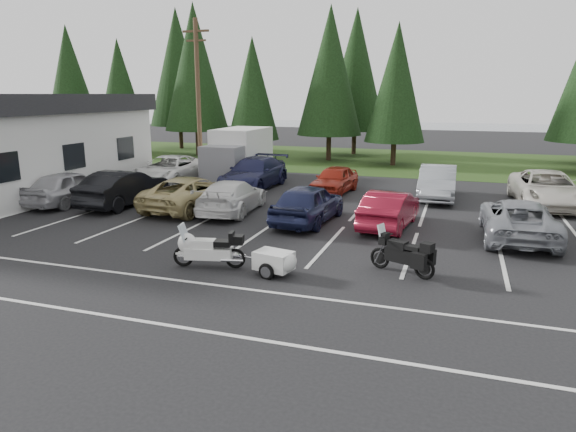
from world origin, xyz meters
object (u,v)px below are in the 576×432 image
Objects in this scene: utility_pole at (198,97)px; car_far_4 at (547,189)px; car_near_0 at (70,187)px; car_near_2 at (191,193)px; adventure_motorcycle at (402,251)px; cargo_trailer at (274,263)px; car_near_3 at (232,196)px; car_near_5 at (390,209)px; car_far_1 at (254,173)px; car_far_3 at (437,183)px; car_near_1 at (124,188)px; car_far_2 at (334,180)px; box_truck at (235,155)px; car_far_0 at (169,170)px; car_near_4 at (308,203)px; touring_motorcycle at (209,246)px; car_near_6 at (518,219)px.

car_far_4 is (18.24, -1.90, -3.92)m from utility_pole.
utility_pole is 1.99× the size of car_near_0.
car_near_2 is 2.35× the size of adventure_motorcycle.
utility_pole is 6.11× the size of cargo_trailer.
car_near_3 is 7.98m from cargo_trailer.
car_near_5 is (6.64, -0.38, 0.01)m from car_near_3.
car_far_4 is at bearing -153.99° from car_near_2.
car_far_3 is at bearing 2.57° from car_far_1.
car_far_2 is at bearing -143.45° from car_near_1.
utility_pole reaches higher than car_near_3.
car_near_5 reaches higher than car_far_2.
car_far_3 reaches higher than car_near_0.
adventure_motorcycle is (12.85, -5.22, -0.13)m from car_near_1.
box_truck is at bearing 14.04° from utility_pole.
box_truck is at bearing 129.89° from cargo_trailer.
adventure_motorcycle is (15.42, -4.74, -0.10)m from car_near_0.
car_far_0 is (-6.33, 5.39, 0.08)m from car_near_3.
car_near_0 is at bearing 0.52° from car_near_3.
car_far_4 is at bearing -141.53° from car_near_4.
car_near_1 reaches higher than cargo_trailer.
touring_motorcycle is (7.81, -14.25, -4.05)m from utility_pole.
car_near_2 is 8.57m from car_near_5.
car_far_1 reaches higher than car_near_1.
car_near_3 is 0.85× the size of car_far_4.
car_near_6 is (12.99, -0.59, -0.02)m from car_near_2.
car_far_4 is (1.71, 6.24, 0.08)m from car_near_6.
car_near_5 is 0.76× the size of car_far_1.
adventure_motorcycle is at bearing 134.66° from car_near_4.
car_far_1 reaches higher than car_far_4.
car_far_3 is 0.85× the size of car_far_4.
car_far_4 is (19.10, 0.26, 0.00)m from car_far_0.
car_far_0 reaches higher than car_near_3.
car_far_0 reaches higher than car_far_2.
car_far_3 is 13.06m from cargo_trailer.
car_near_2 is 0.93× the size of car_far_4.
car_near_0 is 0.82× the size of car_far_1.
car_near_2 is 5.51m from car_near_4.
car_far_2 is (10.83, 6.34, -0.09)m from car_near_0.
car_far_3 is at bearing -2.61° from car_far_0.
utility_pole is 8.74m from car_near_1.
car_near_5 is 1.05× the size of car_far_2.
car_near_2 is at bearing -95.03° from car_far_1.
car_near_0 is 0.81× the size of car_far_4.
car_near_1 is 2.07× the size of touring_motorcycle.
car_far_2 is at bearing -2.99° from car_far_0.
car_near_2 is 1.03× the size of car_near_6.
car_near_6 is 9.09m from cargo_trailer.
car_far_3 reaches higher than adventure_motorcycle.
box_truck is 1.01× the size of car_far_0.
utility_pole is 4.08× the size of adventure_motorcycle.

